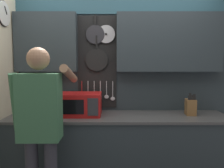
% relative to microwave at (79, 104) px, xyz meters
% --- Properties ---
extents(base_cabinet_counter, '(2.60, 0.62, 0.93)m').
position_rel_microwave_xyz_m(base_cabinet_counter, '(0.48, -0.03, -0.60)').
color(base_cabinet_counter, '#2D383D').
rests_on(base_cabinet_counter, ground_plane).
extents(back_wall_unit, '(3.17, 0.20, 2.50)m').
position_rel_microwave_xyz_m(back_wall_unit, '(0.50, 0.25, 0.46)').
color(back_wall_unit, '#2D383D').
rests_on(back_wall_unit, ground_plane).
extents(microwave, '(0.54, 0.37, 0.26)m').
position_rel_microwave_xyz_m(microwave, '(0.00, 0.00, 0.00)').
color(microwave, red).
rests_on(microwave, base_cabinet_counter).
extents(knife_block, '(0.13, 0.16, 0.27)m').
position_rel_microwave_xyz_m(knife_block, '(1.34, 0.00, -0.03)').
color(knife_block, brown).
rests_on(knife_block, base_cabinet_counter).
extents(utensil_crock, '(0.10, 0.10, 0.28)m').
position_rel_microwave_xyz_m(utensil_crock, '(-0.54, 0.00, -0.06)').
color(utensil_crock, white).
rests_on(utensil_crock, base_cabinet_counter).
extents(person, '(0.54, 0.66, 1.69)m').
position_rel_microwave_xyz_m(person, '(-0.27, -0.57, -0.05)').
color(person, '#383842').
rests_on(person, ground_plane).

